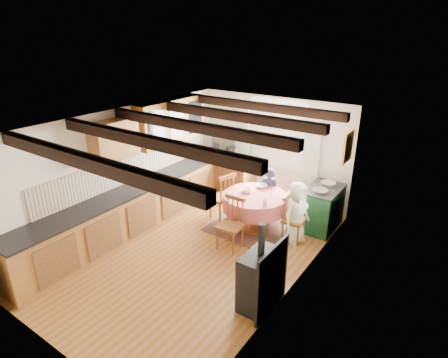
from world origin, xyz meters
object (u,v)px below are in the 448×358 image
Objects in this scene: chair_right at (294,218)px; aga_range at (322,208)px; cast_iron_stove at (260,266)px; child_right at (296,213)px; cup at (265,202)px; dining_table at (254,212)px; child_far at (269,193)px; chair_left at (222,196)px; chair_near at (230,224)px.

aga_range is at bearing -23.70° from chair_right.
cast_iron_stove is 1.92m from child_right.
child_right is 0.61m from cup.
chair_right is 0.64m from cup.
child_right reaches higher than dining_table.
cup is at bearing 116.85° from cast_iron_stove.
cast_iron_stove is at bearing -152.84° from child_right.
dining_table is 1.11× the size of child_far.
child_far is at bearing -167.82° from aga_range.
child_far reaches higher than chair_left.
dining_table is 1.30× the size of aga_range.
child_far is (0.79, 0.58, 0.05)m from chair_left.
chair_near is 0.96× the size of chair_left.
chair_near is 1.56m from cast_iron_stove.
cast_iron_stove reaches higher than chair_near.
child_right reaches higher than chair_near.
child_right reaches higher than chair_left.
chair_right is (0.81, 0.05, 0.09)m from dining_table.
chair_left is at bearing 85.54° from chair_right.
chair_left is 0.92× the size of child_far.
child_right is at bearing 131.96° from child_far.
child_right is (-0.20, -0.79, 0.16)m from aga_range.
child_far reaches higher than cup.
child_far is (-0.82, 0.54, 0.10)m from chair_right.
chair_right is at bearing 100.67° from cast_iron_stove.
dining_table is 1.26× the size of chair_near.
child_far is 0.94× the size of child_right.
cast_iron_stove is 1.81m from cup.
child_far is (-0.00, 1.45, 0.07)m from chair_near.
child_right is (0.05, -0.02, 0.14)m from chair_right.
chair_left reaches higher than aga_range.
chair_near is 1.23m from chair_right.
aga_range is at bearing 131.65° from chair_left.
chair_near is at bearing -90.53° from dining_table.
cup is at bearing 95.23° from chair_left.
cup is (0.37, -0.84, 0.24)m from child_far.
chair_left is 1.08× the size of aga_range.
dining_table is 11.79× the size of cup.
aga_range is 0.83m from child_right.
chair_near is at bearing 74.73° from child_far.
aga_range reaches higher than cup.
cup is at bearing 117.84° from chair_right.
chair_right is 0.77× the size of child_right.
child_right reaches higher than cup.
child_far is at bearing 113.58° from cup.
chair_left reaches higher than chair_right.
dining_table is at bearing 106.84° from chair_left.
chair_left is at bearing 167.04° from cup.
aga_range is at bearing 56.71° from cup.
chair_right is at bearing 46.01° from chair_near.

